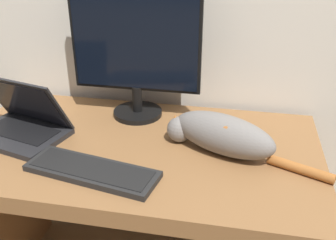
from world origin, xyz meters
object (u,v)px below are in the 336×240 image
at_px(external_keyboard, 92,171).
at_px(cat, 221,134).
at_px(monitor, 135,44).
at_px(laptop, 21,124).

bearing_deg(external_keyboard, cat, 39.90).
bearing_deg(cat, monitor, 170.77).
relative_size(monitor, laptop, 1.50).
distance_m(external_keyboard, cat, 0.45).
height_order(laptop, external_keyboard, laptop).
bearing_deg(monitor, cat, -32.71).
distance_m(monitor, cat, 0.48).
bearing_deg(monitor, external_keyboard, -93.90).
bearing_deg(external_keyboard, monitor, 96.81).
bearing_deg(laptop, cat, 16.64).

